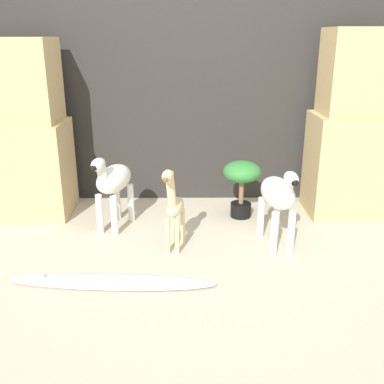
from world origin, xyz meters
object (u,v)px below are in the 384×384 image
(zebra_right, at_px, (278,196))
(zebra_left, at_px, (113,182))
(potted_palm_front, at_px, (242,179))
(surfboard, at_px, (112,281))
(giraffe_figurine, at_px, (174,206))

(zebra_right, bearing_deg, zebra_left, 164.50)
(potted_palm_front, xyz_separation_m, surfboard, (-0.91, -1.09, -0.32))
(surfboard, bearing_deg, zebra_right, 25.73)
(zebra_right, relative_size, potted_palm_front, 1.29)
(giraffe_figurine, distance_m, surfboard, 0.68)
(zebra_right, xyz_separation_m, surfboard, (-1.11, -0.53, -0.36))
(giraffe_figurine, height_order, surfboard, giraffe_figurine)
(zebra_right, height_order, giraffe_figurine, giraffe_figurine)
(zebra_right, distance_m, surfboard, 1.28)
(zebra_left, bearing_deg, potted_palm_front, 12.04)
(giraffe_figurine, relative_size, potted_palm_front, 1.34)
(giraffe_figurine, bearing_deg, zebra_right, 5.44)
(zebra_left, relative_size, potted_palm_front, 1.29)
(potted_palm_front, bearing_deg, zebra_right, -70.91)
(zebra_left, xyz_separation_m, giraffe_figurine, (0.48, -0.41, -0.04))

